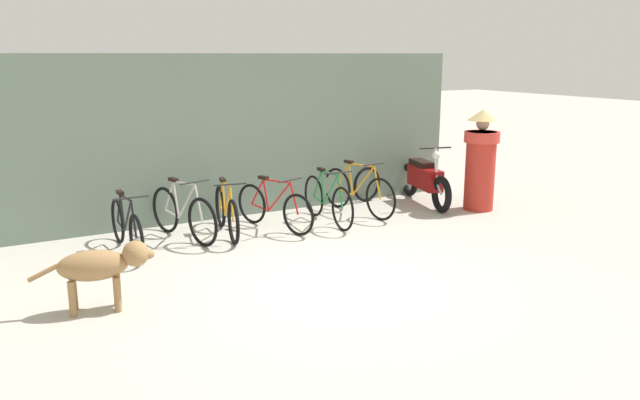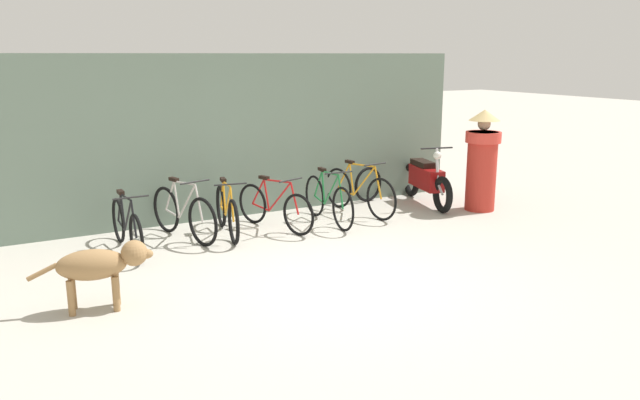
% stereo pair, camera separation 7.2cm
% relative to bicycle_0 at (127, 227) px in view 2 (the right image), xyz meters
% --- Properties ---
extents(ground_plane, '(60.00, 60.00, 0.00)m').
position_rel_bicycle_0_xyz_m(ground_plane, '(1.91, -2.35, -0.35)').
color(ground_plane, '#B7B2A5').
extents(shop_wall_back, '(8.60, 0.20, 2.62)m').
position_rel_bicycle_0_xyz_m(shop_wall_back, '(1.91, 1.17, 0.97)').
color(shop_wall_back, slate).
rests_on(shop_wall_back, ground).
extents(bicycle_0, '(0.46, 1.66, 0.84)m').
position_rel_bicycle_0_xyz_m(bicycle_0, '(0.00, 0.00, 0.00)').
color(bicycle_0, black).
rests_on(bicycle_0, ground).
extents(bicycle_1, '(0.56, 1.63, 0.91)m').
position_rel_bicycle_0_xyz_m(bicycle_1, '(0.85, 0.23, 0.02)').
color(bicycle_1, black).
rests_on(bicycle_1, ground).
extents(bicycle_2, '(0.46, 1.62, 0.84)m').
position_rel_bicycle_0_xyz_m(bicycle_2, '(1.47, 0.12, -0.00)').
color(bicycle_2, black).
rests_on(bicycle_2, ground).
extents(bicycle_3, '(0.61, 1.58, 0.83)m').
position_rel_bicycle_0_xyz_m(bicycle_3, '(2.21, 0.07, -0.00)').
color(bicycle_3, black).
rests_on(bicycle_3, ground).
extents(bicycle_4, '(0.46, 1.68, 0.88)m').
position_rel_bicycle_0_xyz_m(bicycle_4, '(3.10, -0.02, 0.02)').
color(bicycle_4, black).
rests_on(bicycle_4, ground).
extents(bicycle_5, '(0.46, 1.78, 0.91)m').
position_rel_bicycle_0_xyz_m(bicycle_5, '(3.84, 0.26, 0.03)').
color(bicycle_5, black).
rests_on(bicycle_5, ground).
extents(motorcycle, '(0.65, 1.93, 1.07)m').
position_rel_bicycle_0_xyz_m(motorcycle, '(5.26, 0.28, 0.08)').
color(motorcycle, black).
rests_on(motorcycle, ground).
extents(stray_dog, '(1.24, 0.49, 0.72)m').
position_rel_bicycle_0_xyz_m(stray_dog, '(-0.64, -1.88, 0.15)').
color(stray_dog, '#997247').
rests_on(stray_dog, ground).
extents(person_in_robes, '(0.75, 0.75, 1.71)m').
position_rel_bicycle_0_xyz_m(person_in_robes, '(5.81, -0.50, 0.53)').
color(person_in_robes, '#B72D23').
rests_on(person_in_robes, ground).
extents(spare_tire_left, '(0.64, 0.16, 0.64)m').
position_rel_bicycle_0_xyz_m(spare_tire_left, '(4.46, 0.92, -0.03)').
color(spare_tire_left, black).
rests_on(spare_tire_left, ground).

